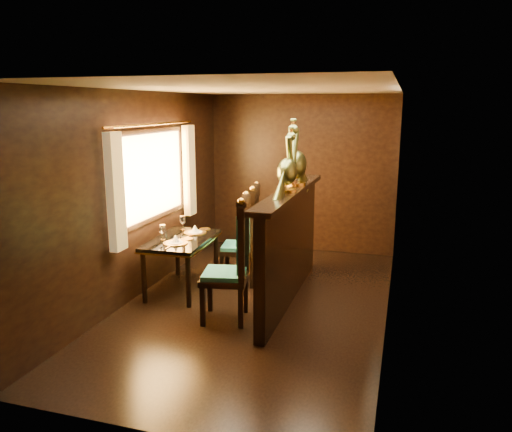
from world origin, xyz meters
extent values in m
plane|color=black|center=(0.00, 0.00, 0.00)|extent=(5.00, 5.00, 0.00)
cube|color=black|center=(0.00, 2.50, 1.25)|extent=(3.00, 0.04, 2.50)
cube|color=black|center=(0.00, -2.50, 1.25)|extent=(3.00, 0.04, 2.50)
cube|color=black|center=(-1.50, 0.00, 1.25)|extent=(0.04, 5.00, 2.50)
cube|color=black|center=(1.50, 0.00, 1.25)|extent=(0.04, 5.00, 2.50)
cube|color=beige|center=(0.00, 0.00, 2.50)|extent=(3.00, 5.00, 0.04)
cube|color=#FFC672|center=(-1.50, 0.30, 1.45)|extent=(0.01, 1.70, 1.05)
cube|color=#F8BB43|center=(-1.40, -0.67, 1.40)|extent=(0.10, 0.22, 1.30)
cube|color=#F8BB43|center=(-1.40, 1.27, 1.40)|extent=(0.10, 0.22, 1.30)
cylinder|color=gold|center=(-1.42, 0.30, 2.10)|extent=(0.03, 2.20, 0.03)
cube|color=black|center=(0.33, 0.30, 0.65)|extent=(0.12, 2.60, 1.30)
cube|color=#373519|center=(0.26, 0.30, 0.70)|extent=(0.02, 2.20, 0.95)
cube|color=black|center=(0.33, 0.30, 1.33)|extent=(0.26, 2.70, 0.06)
cube|color=black|center=(-1.05, 0.20, 0.67)|extent=(0.74, 1.17, 0.04)
cube|color=gold|center=(-1.05, 0.20, 0.64)|extent=(0.76, 1.20, 0.02)
cylinder|color=black|center=(-1.31, -0.32, 0.31)|extent=(0.06, 0.06, 0.63)
cylinder|color=black|center=(-0.74, -0.30, 0.31)|extent=(0.06, 0.06, 0.63)
cylinder|color=black|center=(-1.36, 0.70, 0.31)|extent=(0.06, 0.06, 0.63)
cylinder|color=black|center=(-0.79, 0.73, 0.31)|extent=(0.06, 0.06, 0.63)
cylinder|color=#C37524|center=(-1.01, -0.04, 0.69)|extent=(0.30, 0.30, 0.01)
cone|color=white|center=(-1.01, -0.04, 0.75)|extent=(0.11, 0.11, 0.10)
cylinder|color=#C37524|center=(-1.00, 0.50, 0.69)|extent=(0.30, 0.30, 0.01)
cone|color=white|center=(-1.00, 0.50, 0.75)|extent=(0.11, 0.11, 0.10)
cylinder|color=silver|center=(-1.30, 0.15, 0.72)|extent=(0.03, 0.03, 0.06)
cylinder|color=silver|center=(-1.29, 0.23, 0.72)|extent=(0.03, 0.03, 0.06)
cube|color=black|center=(-0.22, -0.48, 0.48)|extent=(0.58, 0.58, 0.06)
cube|color=#165F63|center=(-0.22, -0.48, 0.53)|extent=(0.52, 0.52, 0.05)
cube|color=#165F63|center=(-0.01, -0.44, 0.89)|extent=(0.11, 0.39, 0.64)
cube|color=black|center=(-0.38, -0.73, 0.22)|extent=(0.05, 0.05, 0.44)
cube|color=black|center=(0.02, -0.65, 0.22)|extent=(0.05, 0.05, 0.44)
cube|color=black|center=(-0.46, -0.32, 0.22)|extent=(0.05, 0.05, 0.44)
cube|color=black|center=(-0.06, -0.24, 0.22)|extent=(0.05, 0.05, 0.44)
sphere|color=gold|center=(0.03, -0.65, 1.37)|extent=(0.08, 0.08, 0.08)
sphere|color=gold|center=(-0.05, -0.24, 1.37)|extent=(0.08, 0.08, 0.08)
cube|color=black|center=(-0.44, 0.67, 0.45)|extent=(0.55, 0.55, 0.06)
cube|color=#165F63|center=(-0.44, 0.67, 0.51)|extent=(0.49, 0.49, 0.05)
cube|color=#165F63|center=(-0.24, 0.71, 0.85)|extent=(0.10, 0.37, 0.61)
cube|color=black|center=(-0.60, 0.45, 0.21)|extent=(0.05, 0.05, 0.42)
cube|color=black|center=(-0.22, 0.51, 0.21)|extent=(0.05, 0.05, 0.42)
cube|color=black|center=(-0.67, 0.84, 0.21)|extent=(0.05, 0.05, 0.42)
cube|color=black|center=(-0.28, 0.90, 0.21)|extent=(0.05, 0.05, 0.42)
sphere|color=gold|center=(-0.21, 0.52, 1.31)|extent=(0.07, 0.07, 0.07)
sphere|color=gold|center=(-0.27, 0.90, 1.31)|extent=(0.07, 0.07, 0.07)
camera|label=1|loc=(1.60, -5.34, 2.32)|focal=35.00mm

